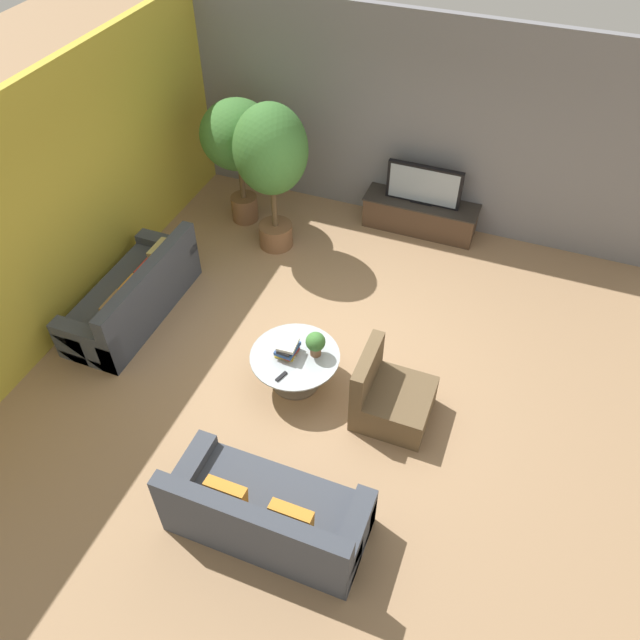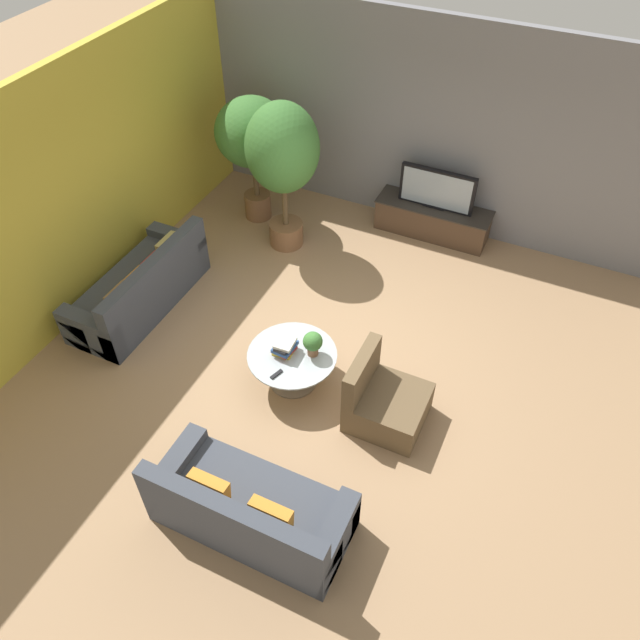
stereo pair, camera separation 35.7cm
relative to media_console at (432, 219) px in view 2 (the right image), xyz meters
The scene contains 14 objects.
ground_plane 2.98m from the media_console, 97.37° to the right, with size 24.00×24.00×0.00m, color #9E7A56.
back_wall_stone 1.34m from the media_console, 139.93° to the left, with size 7.40×0.12×3.00m, color slate.
side_wall_left 4.72m from the media_console, 143.03° to the right, with size 0.12×7.40×3.00m, color gold.
media_console is the anchor object (origin of this frame).
television 0.52m from the media_console, 90.00° to the right, with size 1.08×0.13×0.58m.
coffee_table 3.47m from the media_console, 99.36° to the right, with size 1.02×1.02×0.46m.
couch_by_wall 4.26m from the media_console, 133.35° to the right, with size 0.84×2.02×0.84m.
couch_near_entry 5.21m from the media_console, 91.16° to the right, with size 1.86×0.84×0.84m.
armchair_wicker 3.52m from the media_console, 80.72° to the right, with size 0.80×0.76×0.86m.
potted_palm_tall 2.86m from the media_console, 164.60° to the right, with size 1.04×1.04×1.89m.
potted_palm_corner 2.47m from the media_console, 148.73° to the right, with size 0.99×0.99×2.16m.
potted_plant_tabletop 3.36m from the media_console, 96.13° to the right, with size 0.22×0.22×0.31m.
book_stack 3.50m from the media_console, 100.73° to the right, with size 0.25×0.29×0.18m.
remote_black 3.81m from the media_console, 98.75° to the right, with size 0.04×0.16×0.02m, color black.
Camera 2 is at (2.10, -4.59, 5.65)m, focal length 35.00 mm.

